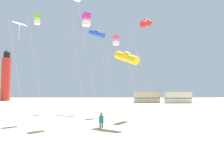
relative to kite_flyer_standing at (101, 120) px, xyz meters
name	(u,v)px	position (x,y,z in m)	size (l,w,h in m)	color
kite_flyer_standing	(101,120)	(0.00, 0.00, 0.00)	(0.35, 0.51, 1.16)	#147F84
kite_tube_scarlet	(146,23)	(4.93, 6.98, 9.96)	(3.26, 3.57, 11.27)	silver
kite_box_magenta	(86,20)	(-1.45, 2.67, 8.62)	(1.60, 1.60, 9.83)	silver
kite_box_lime	(37,20)	(-7.67, 7.81, 10.52)	(1.85, 1.60, 11.74)	silver
kite_tube_gold	(127,57)	(2.08, 1.52, 5.00)	(2.34, 2.44, 6.31)	silver
kite_diamond_violet	(80,25)	(-3.56, 14.00, 12.05)	(3.18, 2.91, 13.59)	silver
kite_tube_blue	(97,34)	(-0.92, 12.53, 10.36)	(2.95, 2.59, 11.68)	silver
kite_diamond_white	(19,27)	(-6.09, -0.37, 6.84)	(1.54, 1.54, 7.94)	silver
kite_box_rainbow	(116,40)	(1.59, 8.91, 8.43)	(2.41, 2.11, 9.63)	silver
lighthouse_distant	(6,77)	(-32.20, 50.40, 7.22)	(2.80, 2.80, 16.80)	red
rv_van_tan	(147,97)	(11.14, 36.53, 0.78)	(6.61, 2.87, 2.80)	#C6B28C
rv_van_cream	(178,98)	(18.71, 34.66, 0.78)	(6.54, 2.62, 2.80)	beige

